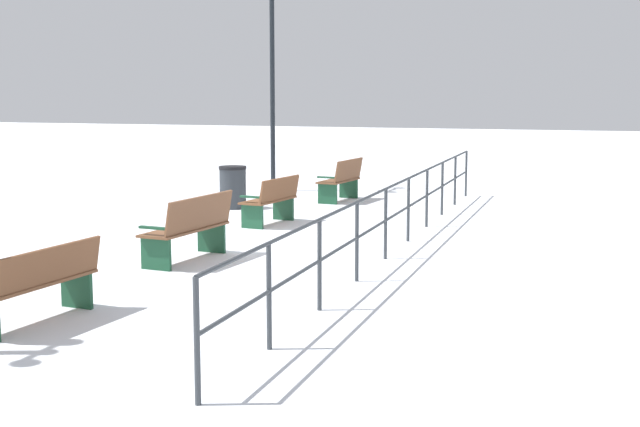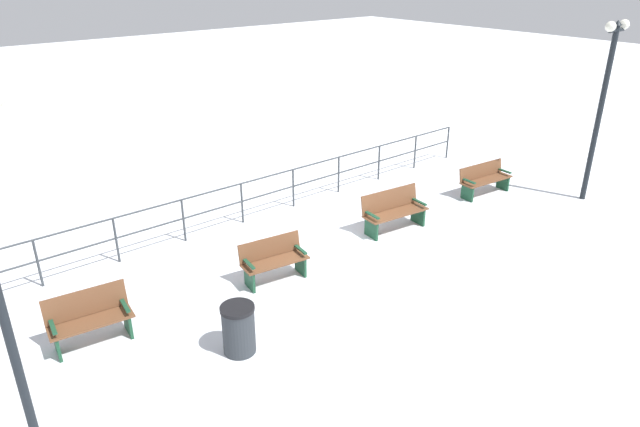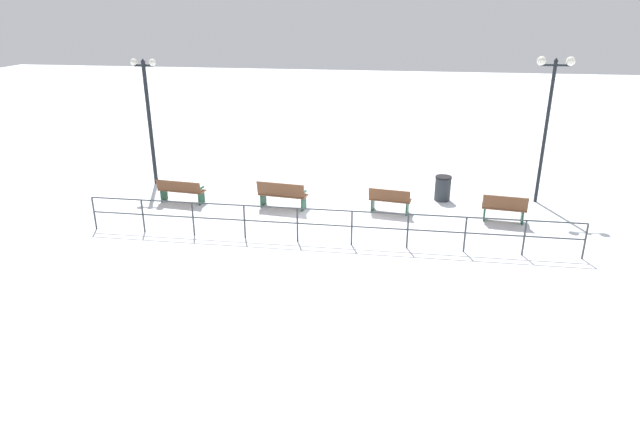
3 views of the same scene
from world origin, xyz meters
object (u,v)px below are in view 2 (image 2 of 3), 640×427
bench_fourth (484,179)px  bench_nearest (90,319)px  bench_second (274,260)px  trash_bin (239,329)px  bench_third (393,210)px  lamppost_middle (604,90)px

bench_fourth → bench_nearest: bearing=-85.1°
bench_second → trash_bin: trash_bin is taller
bench_second → bench_third: bearing=100.1°
bench_second → lamppost_middle: size_ratio=0.31×
bench_third → trash_bin: bearing=-66.2°
lamppost_middle → trash_bin: bearing=-91.8°
bench_fourth → trash_bin: size_ratio=1.92×
bench_third → bench_fourth: 3.58m
bench_second → bench_third: (-0.11, 3.58, 0.04)m
bench_fourth → lamppost_middle: size_ratio=0.36×
trash_bin → bench_third: bearing=107.0°
bench_third → trash_bin: bench_third is taller
bench_nearest → bench_third: bench_third is taller
bench_second → lamppost_middle: lamppost_middle is taller
bench_nearest → bench_fourth: size_ratio=0.84×
bench_third → bench_nearest: bearing=-84.5°
bench_nearest → trash_bin: 2.55m
lamppost_middle → bench_fourth: bearing=-137.1°
bench_second → bench_fourth: (-0.08, 7.16, -0.00)m
bench_second → bench_fourth: 7.16m
bench_second → bench_third: bench_third is taller
bench_nearest → bench_second: size_ratio=0.99×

